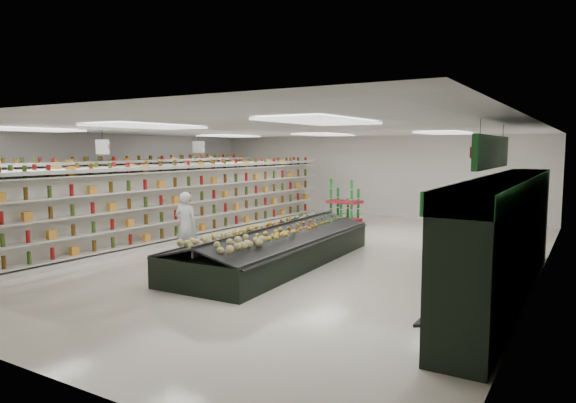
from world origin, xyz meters
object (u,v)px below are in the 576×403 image
Objects in this scene: produce_island at (276,246)px; shopper_main at (186,225)px; gondola_center at (195,204)px; shopper_background at (204,198)px; gondola_left at (128,197)px; soda_endcap at (345,204)px.

shopper_main is (-2.21, -0.66, 0.40)m from produce_island.
shopper_background is (-1.61, 2.32, -0.10)m from gondola_center.
gondola_left reaches higher than shopper_background.
produce_island is 2.34m from shopper_main.
shopper_main is (-0.87, -7.42, 0.12)m from soda_endcap.
soda_endcap is at bearing 63.20° from gondola_center.
gondola_center is at bearing -147.52° from shopper_background.
shopper_background is at bearing 127.57° from gondola_center.
produce_island is (4.11, -1.86, -0.60)m from gondola_center.
gondola_left reaches higher than gondola_center.
shopper_main is (4.91, -2.57, -0.24)m from gondola_left.
shopper_background reaches higher than produce_island.
produce_island is at bearing -15.93° from gondola_left.
shopper_main is (1.90, -2.52, -0.19)m from gondola_center.
shopper_main reaches higher than soda_endcap.
soda_endcap is at bearing -61.89° from shopper_background.
produce_island is at bearing -21.68° from gondola_center.
gondola_center reaches higher than shopper_main.
shopper_background is (-4.39, -2.58, 0.21)m from soda_endcap.
shopper_main is at bearing -28.50° from gondola_left.
soda_endcap is 7.47m from shopper_main.
gondola_left is 2.12× the size of produce_island.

